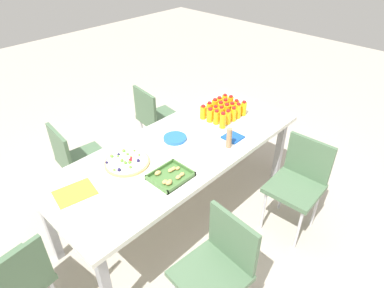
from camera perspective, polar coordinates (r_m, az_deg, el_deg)
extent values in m
plane|color=#B2A899|center=(3.19, -1.81, -11.35)|extent=(12.00, 12.00, 0.00)
cube|color=silver|center=(2.73, -2.07, -0.88)|extent=(2.22, 0.89, 0.04)
cube|color=#99999E|center=(3.78, 5.27, 3.35)|extent=(0.06, 0.06, 0.69)
cube|color=#99999E|center=(2.81, -23.05, -12.88)|extent=(0.06, 0.06, 0.69)
cube|color=#99999E|center=(3.46, 14.65, -1.00)|extent=(0.06, 0.06, 0.69)
cube|color=#99999E|center=(2.36, -14.48, -22.64)|extent=(0.06, 0.06, 0.69)
cube|color=#4C6B4C|center=(2.21, 3.10, -21.56)|extent=(0.43, 0.43, 0.04)
cube|color=#4C6B4C|center=(2.15, 6.94, -15.87)|extent=(0.06, 0.38, 0.38)
cylinder|color=silver|center=(2.54, 3.00, -20.43)|extent=(0.02, 0.02, 0.41)
cube|color=#4C6B4C|center=(2.87, 17.06, -7.24)|extent=(0.42, 0.42, 0.04)
cube|color=#4C6B4C|center=(2.89, 19.31, -2.49)|extent=(0.05, 0.38, 0.38)
cylinder|color=silver|center=(2.89, 17.65, -13.85)|extent=(0.02, 0.02, 0.41)
cylinder|color=silver|center=(2.96, 12.07, -11.14)|extent=(0.02, 0.02, 0.41)
cylinder|color=silver|center=(3.11, 20.27, -10.27)|extent=(0.02, 0.02, 0.41)
cylinder|color=silver|center=(3.18, 15.05, -7.88)|extent=(0.02, 0.02, 0.41)
cube|color=#4C6B4C|center=(3.68, -5.34, 4.38)|extent=(0.45, 0.45, 0.04)
cube|color=#4C6B4C|center=(3.51, -8.00, 6.10)|extent=(0.08, 0.38, 0.38)
cylinder|color=silver|center=(4.00, -4.57, 2.96)|extent=(0.02, 0.02, 0.41)
cylinder|color=silver|center=(3.78, -1.77, 1.00)|extent=(0.02, 0.02, 0.41)
cylinder|color=silver|center=(3.86, -8.45, 1.38)|extent=(0.02, 0.02, 0.41)
cylinder|color=silver|center=(3.63, -5.78, -0.75)|extent=(0.02, 0.02, 0.41)
cube|color=#4C6B4C|center=(3.19, -17.78, -2.61)|extent=(0.44, 0.44, 0.04)
cube|color=#4C6B4C|center=(3.04, -21.50, -1.06)|extent=(0.07, 0.38, 0.38)
cylinder|color=silver|center=(3.50, -15.87, -3.61)|extent=(0.02, 0.02, 0.41)
cylinder|color=silver|center=(3.26, -13.31, -6.29)|extent=(0.02, 0.02, 0.41)
cylinder|color=silver|center=(3.42, -20.61, -5.66)|extent=(0.02, 0.02, 0.41)
cylinder|color=silver|center=(3.18, -18.35, -8.58)|extent=(0.02, 0.02, 0.41)
cube|color=#4C6B4C|center=(2.45, -28.69, -19.95)|extent=(0.44, 0.44, 0.04)
cube|color=#4C6B4C|center=(2.19, -27.73, -19.82)|extent=(0.38, 0.07, 0.38)
cylinder|color=silver|center=(2.76, -25.89, -19.29)|extent=(0.02, 0.02, 0.41)
cylinder|color=#F9AF14|center=(3.29, 5.60, 7.24)|extent=(0.06, 0.06, 0.12)
cylinder|color=red|center=(3.26, 5.67, 8.32)|extent=(0.04, 0.04, 0.02)
cylinder|color=#F9AC14|center=(3.24, 4.66, 6.80)|extent=(0.06, 0.06, 0.12)
cylinder|color=red|center=(3.21, 4.71, 7.88)|extent=(0.04, 0.04, 0.02)
cylinder|color=#F9AD14|center=(3.18, 3.90, 6.38)|extent=(0.06, 0.06, 0.13)
cylinder|color=red|center=(3.15, 3.96, 7.55)|extent=(0.04, 0.04, 0.02)
cylinder|color=#F9AE14|center=(3.13, 2.97, 5.88)|extent=(0.06, 0.06, 0.12)
cylinder|color=red|center=(3.10, 3.00, 7.02)|extent=(0.04, 0.04, 0.02)
cylinder|color=#FAAD14|center=(3.08, 1.90, 5.37)|extent=(0.06, 0.06, 0.12)
cylinder|color=red|center=(3.05, 1.92, 6.48)|extent=(0.04, 0.04, 0.02)
cylinder|color=#FAAB14|center=(3.24, 6.58, 6.87)|extent=(0.05, 0.05, 0.13)
cylinder|color=red|center=(3.21, 6.67, 8.06)|extent=(0.04, 0.04, 0.02)
cylinder|color=#F9AE14|center=(3.19, 5.67, 6.37)|extent=(0.06, 0.06, 0.12)
cylinder|color=red|center=(3.16, 5.74, 7.49)|extent=(0.04, 0.04, 0.02)
cylinder|color=#F9AE14|center=(3.14, 4.89, 5.91)|extent=(0.06, 0.06, 0.13)
cylinder|color=red|center=(3.10, 4.96, 7.07)|extent=(0.04, 0.04, 0.02)
cylinder|color=#F9AD14|center=(3.09, 4.01, 5.32)|extent=(0.05, 0.05, 0.12)
cylinder|color=red|center=(3.06, 4.06, 6.39)|extent=(0.03, 0.03, 0.02)
cylinder|color=#F9AE14|center=(3.04, 3.08, 4.85)|extent=(0.06, 0.06, 0.12)
cylinder|color=red|center=(3.00, 3.12, 5.97)|extent=(0.04, 0.04, 0.02)
cylinder|color=#F9AE14|center=(3.21, 7.55, 6.29)|extent=(0.06, 0.06, 0.12)
cylinder|color=red|center=(3.17, 7.64, 7.36)|extent=(0.04, 0.04, 0.02)
cylinder|color=#F9AC14|center=(3.15, 6.79, 5.82)|extent=(0.06, 0.06, 0.12)
cylinder|color=red|center=(3.12, 6.88, 6.90)|extent=(0.04, 0.04, 0.02)
cylinder|color=#FAAC14|center=(3.10, 5.92, 5.54)|extent=(0.06, 0.06, 0.13)
cylinder|color=red|center=(3.07, 6.00, 6.72)|extent=(0.04, 0.04, 0.02)
cylinder|color=#FAAE14|center=(3.05, 4.97, 5.04)|extent=(0.05, 0.05, 0.13)
cylinder|color=red|center=(3.01, 5.04, 6.26)|extent=(0.03, 0.03, 0.02)
cylinder|color=#FAAB14|center=(3.00, 4.18, 4.49)|extent=(0.05, 0.05, 0.12)
cylinder|color=red|center=(2.97, 4.23, 5.65)|extent=(0.03, 0.03, 0.02)
cylinder|color=#FAAC14|center=(3.17, 8.79, 5.95)|extent=(0.05, 0.05, 0.13)
cylinder|color=red|center=(3.14, 8.91, 7.11)|extent=(0.04, 0.04, 0.02)
cylinder|color=#FAAD14|center=(3.12, 7.86, 5.56)|extent=(0.06, 0.06, 0.13)
cylinder|color=red|center=(3.08, 7.97, 6.78)|extent=(0.04, 0.04, 0.02)
cylinder|color=#F9AC14|center=(3.07, 7.07, 4.98)|extent=(0.05, 0.05, 0.12)
cylinder|color=red|center=(3.03, 7.16, 6.10)|extent=(0.03, 0.03, 0.02)
cylinder|color=#F9AD14|center=(3.01, 6.12, 4.51)|extent=(0.06, 0.06, 0.12)
cylinder|color=red|center=(2.98, 6.20, 5.65)|extent=(0.04, 0.04, 0.02)
cylinder|color=#FAAC14|center=(2.95, 5.27, 3.96)|extent=(0.06, 0.06, 0.13)
cylinder|color=red|center=(2.91, 5.34, 5.23)|extent=(0.04, 0.04, 0.02)
cylinder|color=tan|center=(2.58, -11.00, -3.10)|extent=(0.34, 0.34, 0.02)
cylinder|color=white|center=(2.57, -11.03, -2.89)|extent=(0.31, 0.31, 0.01)
sphere|color=#66B238|center=(2.63, -13.53, -2.02)|extent=(0.03, 0.03, 0.03)
sphere|color=red|center=(2.58, -11.86, -2.65)|extent=(0.02, 0.02, 0.02)
sphere|color=#66B238|center=(2.57, -11.89, -2.78)|extent=(0.03, 0.03, 0.03)
sphere|color=#66B238|center=(2.61, -9.00, -1.83)|extent=(0.02, 0.02, 0.02)
sphere|color=#66B238|center=(2.54, -10.60, -3.07)|extent=(0.02, 0.02, 0.02)
sphere|color=#66B238|center=(2.49, -10.48, -3.89)|extent=(0.02, 0.02, 0.02)
sphere|color=#66B238|center=(2.67, -11.56, -1.12)|extent=(0.03, 0.03, 0.03)
sphere|color=#66B238|center=(2.54, -11.30, -3.14)|extent=(0.03, 0.03, 0.03)
sphere|color=#1E1947|center=(2.64, -12.44, -1.71)|extent=(0.02, 0.02, 0.02)
sphere|color=#66B238|center=(2.49, -13.12, -4.31)|extent=(0.02, 0.02, 0.02)
sphere|color=#1E1947|center=(2.55, -11.39, -3.13)|extent=(0.02, 0.02, 0.02)
sphere|color=#66B238|center=(2.60, -10.41, -2.15)|extent=(0.02, 0.02, 0.02)
sphere|color=#1E1947|center=(2.48, -12.33, -4.31)|extent=(0.03, 0.03, 0.03)
sphere|color=#66B238|center=(2.66, -9.81, -1.10)|extent=(0.02, 0.02, 0.02)
sphere|color=#66B238|center=(2.63, -10.95, -1.69)|extent=(0.02, 0.02, 0.02)
sphere|color=#66B238|center=(2.62, -12.53, -2.04)|extent=(0.02, 0.02, 0.02)
sphere|color=red|center=(2.59, -10.32, -2.33)|extent=(0.02, 0.02, 0.02)
sphere|color=#1E1947|center=(2.54, -9.16, -2.81)|extent=(0.03, 0.03, 0.03)
sphere|color=#1E1947|center=(2.58, -14.35, -3.07)|extent=(0.02, 0.02, 0.02)
sphere|color=red|center=(2.56, -10.49, -2.69)|extent=(0.03, 0.03, 0.03)
cube|color=#477238|center=(2.41, -3.69, -5.67)|extent=(0.28, 0.24, 0.01)
cube|color=#477238|center=(2.47, -5.52, -4.25)|extent=(0.28, 0.01, 0.03)
cube|color=#477238|center=(2.34, -1.77, -6.66)|extent=(0.28, 0.01, 0.03)
cube|color=#477238|center=(2.47, -1.43, -3.98)|extent=(0.01, 0.24, 0.03)
cube|color=#477238|center=(2.34, -6.11, -6.95)|extent=(0.01, 0.24, 0.03)
ellipsoid|color=tan|center=(2.43, -5.86, -4.94)|extent=(0.05, 0.04, 0.03)
ellipsoid|color=tan|center=(2.35, -4.63, -6.47)|extent=(0.05, 0.03, 0.03)
ellipsoid|color=tan|center=(2.45, -3.67, -4.49)|extent=(0.04, 0.03, 0.02)
ellipsoid|color=tan|center=(2.46, -3.21, -4.23)|extent=(0.04, 0.03, 0.02)
ellipsoid|color=tan|center=(2.41, -1.71, -5.20)|extent=(0.04, 0.03, 0.02)
ellipsoid|color=tan|center=(2.46, -2.45, -4.16)|extent=(0.04, 0.03, 0.02)
ellipsoid|color=tan|center=(2.34, -3.96, -6.61)|extent=(0.05, 0.04, 0.03)
ellipsoid|color=tan|center=(2.35, -3.86, -6.36)|extent=(0.04, 0.03, 0.02)
ellipsoid|color=tan|center=(2.38, -2.35, -5.67)|extent=(0.04, 0.03, 0.03)
cylinder|color=blue|center=(2.81, -2.91, 0.82)|extent=(0.19, 0.19, 0.00)
cylinder|color=blue|center=(2.81, -2.91, 0.91)|extent=(0.19, 0.19, 0.00)
cylinder|color=blue|center=(2.80, -2.92, 0.99)|extent=(0.19, 0.19, 0.00)
cylinder|color=blue|center=(2.80, -2.92, 1.08)|extent=(0.19, 0.19, 0.00)
cylinder|color=blue|center=(2.80, -2.92, 1.16)|extent=(0.19, 0.19, 0.00)
cube|color=#194CA5|center=(2.84, 6.99, 1.17)|extent=(0.15, 0.15, 0.01)
cylinder|color=#9E7A56|center=(2.68, 6.34, 1.01)|extent=(0.04, 0.04, 0.17)
cube|color=yellow|center=(2.42, -19.37, -7.86)|extent=(0.29, 0.25, 0.01)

